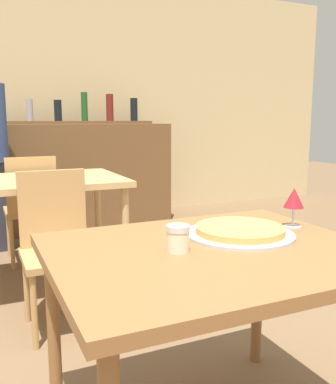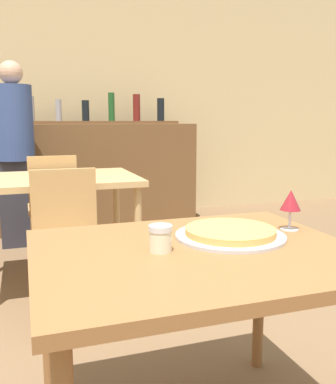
# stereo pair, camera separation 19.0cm
# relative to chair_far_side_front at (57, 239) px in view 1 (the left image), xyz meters

# --- Properties ---
(wall_back) EXTENTS (8.00, 0.05, 2.80)m
(wall_back) POSITION_rel_chair_far_side_front_xyz_m (0.32, 2.75, 0.90)
(wall_back) COLOR #D1B784
(wall_back) RESTS_ON ground_plane
(dining_table_near) EXTENTS (1.08, 0.88, 0.74)m
(dining_table_near) POSITION_rel_chair_far_side_front_xyz_m (0.32, -1.18, 0.16)
(dining_table_near) COLOR brown
(dining_table_near) RESTS_ON ground_plane
(dining_table_far) EXTENTS (1.09, 0.81, 0.78)m
(dining_table_far) POSITION_rel_chair_far_side_front_xyz_m (-0.00, 0.58, 0.19)
(dining_table_far) COLOR tan
(dining_table_far) RESTS_ON ground_plane
(bar_counter) EXTENTS (2.60, 0.56, 1.12)m
(bar_counter) POSITION_rel_chair_far_side_front_xyz_m (0.32, 2.24, 0.06)
(bar_counter) COLOR brown
(bar_counter) RESTS_ON ground_plane
(bar_back_shelf) EXTENTS (2.39, 0.24, 0.34)m
(bar_back_shelf) POSITION_rel_chair_far_side_front_xyz_m (0.37, 2.38, 0.69)
(bar_back_shelf) COLOR brown
(bar_back_shelf) RESTS_ON bar_counter
(chair_far_side_front) EXTENTS (0.40, 0.40, 0.88)m
(chair_far_side_front) POSITION_rel_chair_far_side_front_xyz_m (0.00, 0.00, 0.00)
(chair_far_side_front) COLOR tan
(chair_far_side_front) RESTS_ON ground_plane
(chair_far_side_back) EXTENTS (0.40, 0.40, 0.88)m
(chair_far_side_back) POSITION_rel_chair_far_side_front_xyz_m (0.00, 1.15, 0.00)
(chair_far_side_back) COLOR tan
(chair_far_side_back) RESTS_ON ground_plane
(pizza_tray) EXTENTS (0.40, 0.40, 0.04)m
(pizza_tray) POSITION_rel_chair_far_side_front_xyz_m (0.49, -1.09, 0.25)
(pizza_tray) COLOR #B7B7BC
(pizza_tray) RESTS_ON dining_table_near
(cheese_shaker) EXTENTS (0.08, 0.08, 0.09)m
(cheese_shaker) POSITION_rel_chair_far_side_front_xyz_m (0.20, -1.17, 0.28)
(cheese_shaker) COLOR beige
(cheese_shaker) RESTS_ON dining_table_near
(wine_glass) EXTENTS (0.08, 0.08, 0.16)m
(wine_glass) POSITION_rel_chair_far_side_front_xyz_m (0.76, -1.06, 0.35)
(wine_glass) COLOR silver
(wine_glass) RESTS_ON dining_table_near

